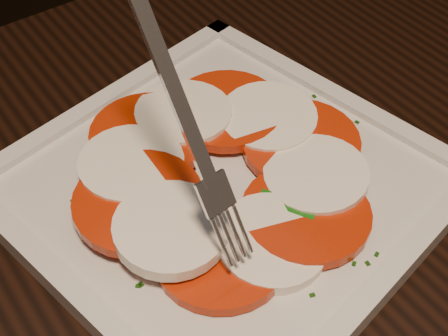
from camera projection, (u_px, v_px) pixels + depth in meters
name	position (u px, v px, depth m)	size (l,w,h in m)	color
plate	(224.00, 189.00, 0.46)	(0.28, 0.28, 0.01)	silver
caprese_salad	(224.00, 172.00, 0.45)	(0.23, 0.23, 0.03)	red
fork	(172.00, 108.00, 0.36)	(0.04, 0.10, 0.16)	white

